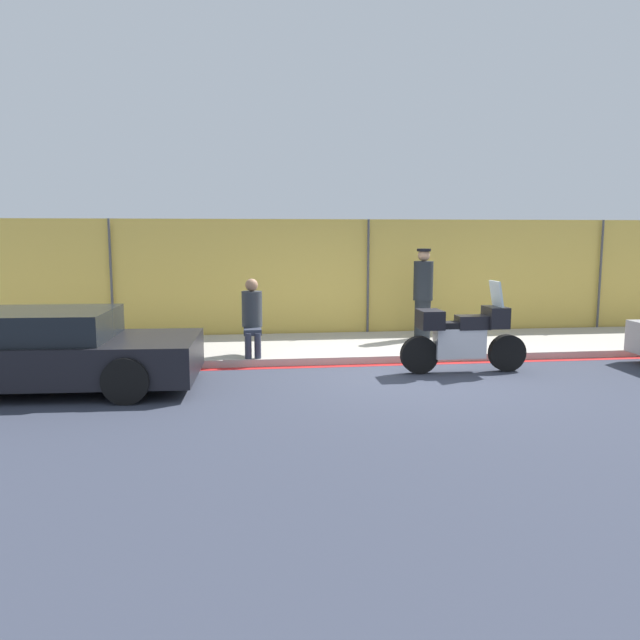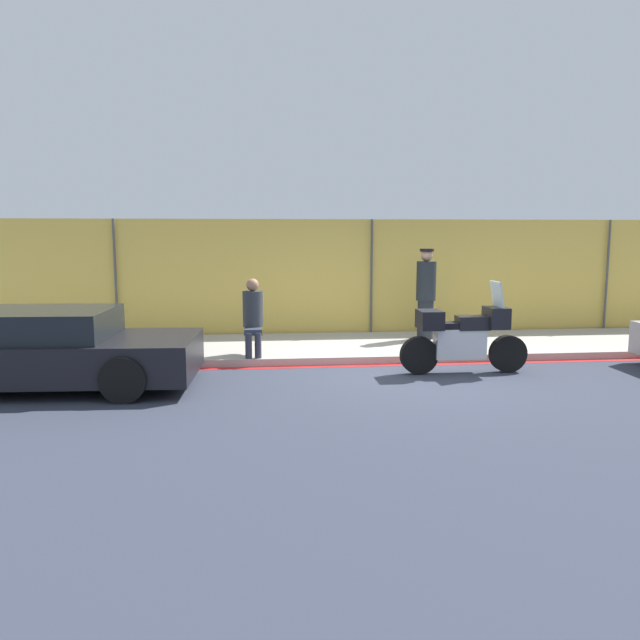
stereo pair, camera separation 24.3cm
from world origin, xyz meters
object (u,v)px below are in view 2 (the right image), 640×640
at_px(officer_standing, 426,293).
at_px(parked_car_right_down_street, 38,350).
at_px(motorcycle, 463,336).
at_px(person_seated_on_curb, 253,313).

xyz_separation_m(officer_standing, parked_car_right_down_street, (-6.56, -2.90, -0.49)).
relative_size(motorcycle, person_seated_on_curb, 1.57).
xyz_separation_m(officer_standing, person_seated_on_curb, (-3.46, -1.28, -0.19)).
relative_size(motorcycle, parked_car_right_down_street, 0.46).
bearing_deg(person_seated_on_curb, parked_car_right_down_street, -152.45).
relative_size(officer_standing, person_seated_on_curb, 1.36).
xyz_separation_m(motorcycle, person_seated_on_curb, (-3.37, 1.29, 0.27)).
bearing_deg(motorcycle, officer_standing, 88.41).
distance_m(person_seated_on_curb, parked_car_right_down_street, 3.51).
height_order(officer_standing, person_seated_on_curb, officer_standing).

